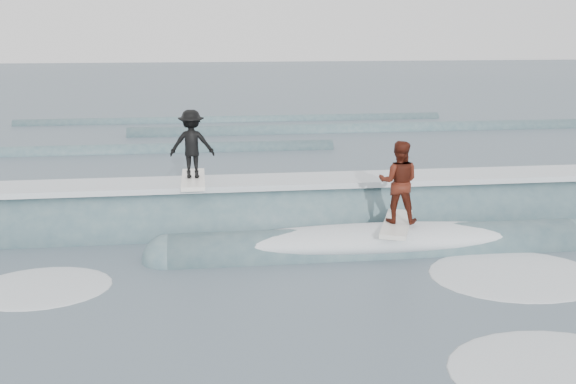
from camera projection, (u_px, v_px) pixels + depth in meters
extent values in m
plane|color=#435461|center=(307.00, 285.00, 12.28)|extent=(160.00, 160.00, 0.00)
cylinder|color=#3A5763|center=(283.00, 225.00, 16.01)|extent=(21.74, 2.08, 2.08)
cylinder|color=#3A5763|center=(376.00, 251.00, 14.12)|extent=(9.00, 1.13, 1.13)
sphere|color=#3A5763|center=(169.00, 260.00, 13.57)|extent=(1.13, 1.13, 1.13)
sphere|color=#3A5763|center=(567.00, 243.00, 14.68)|extent=(1.13, 1.13, 1.13)
cube|color=silver|center=(283.00, 182.00, 15.73)|extent=(18.00, 1.30, 0.14)
ellipsoid|color=silver|center=(376.00, 238.00, 14.05)|extent=(7.60, 1.30, 0.60)
cube|color=white|center=(193.00, 179.00, 15.44)|extent=(0.57, 2.00, 0.10)
imported|color=black|center=(192.00, 144.00, 15.22)|extent=(1.08, 0.66, 1.63)
cube|color=silver|center=(397.00, 224.00, 14.02)|extent=(1.25, 2.06, 0.10)
imported|color=#47170D|center=(399.00, 182.00, 13.79)|extent=(1.03, 0.91, 1.79)
ellipsoid|color=silver|center=(559.00, 371.00, 9.21)|extent=(3.41, 2.32, 0.10)
ellipsoid|color=silver|center=(41.00, 287.00, 12.16)|extent=(2.85, 1.94, 0.10)
ellipsoid|color=silver|center=(515.00, 274.00, 12.80)|extent=(3.43, 2.34, 0.10)
cylinder|color=#3A5763|center=(52.00, 155.00, 24.76)|extent=(22.00, 0.70, 0.70)
cylinder|color=#3A5763|center=(365.00, 131.00, 30.25)|extent=(22.00, 0.80, 0.80)
cylinder|color=#3A5763|center=(234.00, 122.00, 33.35)|extent=(22.00, 0.60, 0.60)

